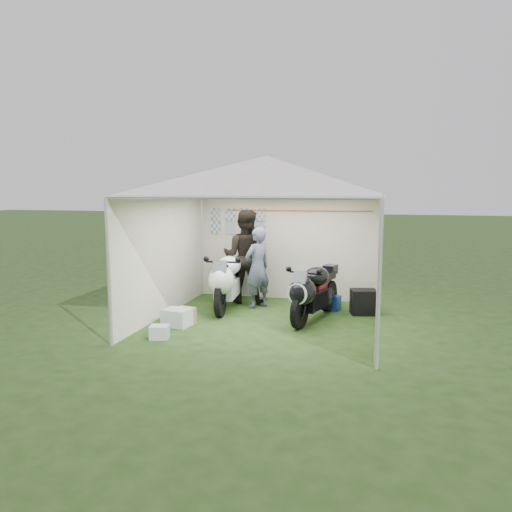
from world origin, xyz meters
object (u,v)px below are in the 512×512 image
(motorcycle_white, at_px, (227,279))
(motorcycle_black, at_px, (313,290))
(canopy_tent, at_px, (267,180))
(paddock_stand, at_px, (330,302))
(person_blue_jacket, at_px, (258,268))
(crate_1, at_px, (183,316))
(person_dark_jacket, at_px, (245,256))
(equipment_box, at_px, (363,302))
(crate_2, at_px, (159,332))
(crate_0, at_px, (177,317))

(motorcycle_white, distance_m, motorcycle_black, 1.86)
(canopy_tent, relative_size, paddock_stand, 14.24)
(canopy_tent, height_order, person_blue_jacket, canopy_tent)
(paddock_stand, bearing_deg, crate_1, -144.12)
(person_dark_jacket, bearing_deg, canopy_tent, 118.26)
(equipment_box, xyz_separation_m, crate_2, (-3.14, -2.48, -0.13))
(paddock_stand, bearing_deg, canopy_tent, -132.00)
(crate_1, bearing_deg, crate_0, -121.66)
(person_dark_jacket, xyz_separation_m, equipment_box, (2.50, -0.41, -0.75))
(paddock_stand, distance_m, crate_2, 3.63)
(person_blue_jacket, distance_m, crate_0, 2.12)
(paddock_stand, distance_m, equipment_box, 0.69)
(motorcycle_black, bearing_deg, paddock_stand, 90.00)
(canopy_tent, height_order, crate_2, canopy_tent)
(canopy_tent, xyz_separation_m, motorcycle_black, (0.81, 0.24, -2.01))
(motorcycle_black, relative_size, paddock_stand, 5.12)
(paddock_stand, height_order, crate_1, crate_1)
(motorcycle_white, relative_size, motorcycle_black, 1.09)
(crate_0, relative_size, crate_2, 1.55)
(motorcycle_black, bearing_deg, equipment_box, 53.24)
(motorcycle_black, height_order, crate_1, motorcycle_black)
(motorcycle_white, xyz_separation_m, motorcycle_black, (1.80, -0.48, -0.04))
(motorcycle_white, relative_size, person_dark_jacket, 1.11)
(crate_0, relative_size, crate_1, 1.38)
(motorcycle_white, height_order, paddock_stand, motorcycle_white)
(motorcycle_white, bearing_deg, person_dark_jacket, 68.65)
(motorcycle_white, relative_size, person_blue_jacket, 1.34)
(crate_2, bearing_deg, equipment_box, 38.25)
(motorcycle_black, distance_m, crate_1, 2.40)
(person_blue_jacket, distance_m, crate_1, 1.99)
(motorcycle_white, bearing_deg, crate_2, -107.24)
(person_dark_jacket, distance_m, crate_0, 2.36)
(paddock_stand, relative_size, equipment_box, 0.83)
(canopy_tent, relative_size, person_dark_jacket, 2.85)
(person_blue_jacket, bearing_deg, crate_1, 5.09)
(canopy_tent, xyz_separation_m, motorcycle_white, (-0.99, 0.72, -1.97))
(motorcycle_black, bearing_deg, person_blue_jacket, 162.31)
(motorcycle_white, xyz_separation_m, crate_2, (-0.45, -2.22, -0.50))
(motorcycle_black, xyz_separation_m, paddock_stand, (0.22, 0.91, -0.42))
(paddock_stand, xyz_separation_m, crate_1, (-2.43, -1.76, 0.00))
(canopy_tent, xyz_separation_m, crate_0, (-1.47, -0.73, -2.42))
(person_dark_jacket, bearing_deg, crate_2, 75.54)
(equipment_box, relative_size, crate_2, 1.61)
(paddock_stand, bearing_deg, crate_0, -143.12)
(canopy_tent, relative_size, equipment_box, 11.76)
(paddock_stand, distance_m, person_dark_jacket, 2.04)
(motorcycle_white, distance_m, crate_0, 1.59)
(paddock_stand, xyz_separation_m, person_blue_jacket, (-1.47, -0.15, 0.68))
(person_dark_jacket, distance_m, crate_2, 3.08)
(motorcycle_white, relative_size, paddock_stand, 5.57)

